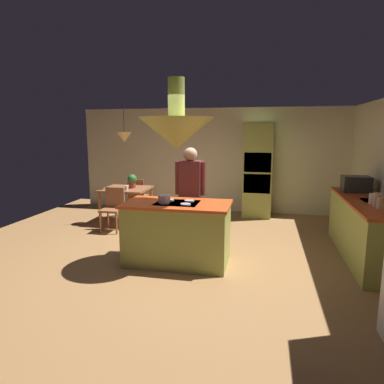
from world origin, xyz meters
TOP-DOWN VIEW (x-y plane):
  - ground at (0.00, 0.00)m, footprint 8.16×8.16m
  - wall_back at (0.00, 3.45)m, footprint 6.80×0.10m
  - kitchen_island at (0.00, -0.20)m, footprint 1.59×0.88m
  - counter_run_right at (2.84, 0.60)m, footprint 0.73×2.53m
  - oven_tower at (1.10, 3.04)m, footprint 0.66×0.62m
  - dining_table at (-1.70, 1.90)m, footprint 1.00×0.92m
  - person_at_island at (0.05, 0.51)m, footprint 0.53×0.23m
  - range_hood at (0.00, -0.20)m, footprint 1.10×1.10m
  - pendant_light_over_table at (-1.70, 1.90)m, footprint 0.32×0.32m
  - chair_facing_island at (-1.70, 1.22)m, footprint 0.40×0.40m
  - chair_by_back_wall at (-1.70, 2.58)m, footprint 0.40×0.40m
  - potted_plant_on_table at (-1.57, 1.94)m, footprint 0.20×0.20m
  - cup_on_table at (-1.59, 1.67)m, footprint 0.07×0.07m
  - canister_flour at (2.84, -0.02)m, footprint 0.11×0.11m
  - canister_sugar at (2.84, 0.16)m, footprint 0.12×0.12m
  - canister_tea at (2.84, 0.34)m, footprint 0.11×0.11m
  - microwave_on_counter at (2.84, 1.35)m, footprint 0.46×0.36m
  - cooking_pot_on_cooktop at (-0.16, -0.33)m, footprint 0.18×0.18m

SIDE VIEW (x-z plane):
  - ground at x=0.00m, z-range 0.00..0.00m
  - kitchen_island at x=0.00m, z-range -0.01..0.95m
  - counter_run_right at x=2.84m, z-range 0.01..0.95m
  - chair_facing_island at x=-1.70m, z-range 0.07..0.94m
  - chair_by_back_wall at x=-1.70m, z-range 0.07..0.94m
  - dining_table at x=-1.70m, z-range 0.28..1.04m
  - cup_on_table at x=-1.59m, z-range 0.76..0.85m
  - potted_plant_on_table at x=-1.57m, z-range 0.78..1.08m
  - person_at_island at x=0.05m, z-range 0.13..1.86m
  - canister_tea at x=2.84m, z-range 0.94..1.09m
  - cooking_pot_on_cooktop at x=-0.16m, z-range 0.96..1.08m
  - canister_flour at x=2.84m, z-range 0.94..1.10m
  - canister_sugar at x=2.84m, z-range 0.94..1.13m
  - microwave_on_counter at x=2.84m, z-range 0.94..1.22m
  - oven_tower at x=1.10m, z-range 0.00..2.17m
  - wall_back at x=0.00m, z-range 0.00..2.55m
  - pendant_light_over_table at x=-1.70m, z-range 1.45..2.27m
  - range_hood at x=0.00m, z-range 1.49..2.49m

